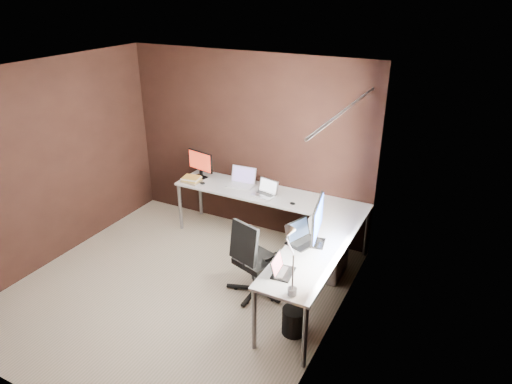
{
  "coord_description": "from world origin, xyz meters",
  "views": [
    {
      "loc": [
        2.83,
        -3.47,
        3.28
      ],
      "look_at": [
        0.56,
        0.95,
        0.99
      ],
      "focal_mm": 32.0,
      "sensor_mm": 36.0,
      "label": 1
    }
  ],
  "objects_px": {
    "monitor_left": "(200,163)",
    "book_stack": "(191,179)",
    "drawer_pedestal": "(327,251)",
    "laptop_black_small": "(281,270)",
    "wastebasket": "(294,321)",
    "laptop_white": "(242,181)",
    "desk_lamp": "(290,251)",
    "laptop_silver": "(266,192)",
    "office_chair": "(255,272)",
    "monitor_right": "(317,221)",
    "laptop_black_big": "(301,237)"
  },
  "relations": [
    {
      "from": "laptop_white",
      "to": "drawer_pedestal",
      "type": "bearing_deg",
      "value": -20.93
    },
    {
      "from": "laptop_white",
      "to": "book_stack",
      "type": "distance_m",
      "value": 0.72
    },
    {
      "from": "monitor_right",
      "to": "wastebasket",
      "type": "xyz_separation_m",
      "value": [
        0.02,
        -0.6,
        -0.87
      ]
    },
    {
      "from": "drawer_pedestal",
      "to": "laptop_silver",
      "type": "bearing_deg",
      "value": 163.32
    },
    {
      "from": "book_stack",
      "to": "office_chair",
      "type": "distance_m",
      "value": 1.85
    },
    {
      "from": "monitor_left",
      "to": "laptop_white",
      "type": "height_order",
      "value": "monitor_left"
    },
    {
      "from": "wastebasket",
      "to": "monitor_left",
      "type": "bearing_deg",
      "value": 143.44
    },
    {
      "from": "laptop_silver",
      "to": "laptop_black_small",
      "type": "bearing_deg",
      "value": -47.01
    },
    {
      "from": "monitor_right",
      "to": "office_chair",
      "type": "distance_m",
      "value": 0.99
    },
    {
      "from": "monitor_left",
      "to": "monitor_right",
      "type": "bearing_deg",
      "value": -13.03
    },
    {
      "from": "laptop_silver",
      "to": "desk_lamp",
      "type": "distance_m",
      "value": 2.06
    },
    {
      "from": "drawer_pedestal",
      "to": "laptop_black_big",
      "type": "bearing_deg",
      "value": -99.98
    },
    {
      "from": "book_stack",
      "to": "monitor_left",
      "type": "bearing_deg",
      "value": 83.85
    },
    {
      "from": "monitor_right",
      "to": "desk_lamp",
      "type": "height_order",
      "value": "desk_lamp"
    },
    {
      "from": "laptop_black_big",
      "to": "office_chair",
      "type": "xyz_separation_m",
      "value": [
        -0.49,
        -0.17,
        -0.5
      ]
    },
    {
      "from": "drawer_pedestal",
      "to": "laptop_black_small",
      "type": "bearing_deg",
      "value": -92.73
    },
    {
      "from": "monitor_left",
      "to": "laptop_black_small",
      "type": "relative_size",
      "value": 1.58
    },
    {
      "from": "laptop_silver",
      "to": "office_chair",
      "type": "distance_m",
      "value": 1.23
    },
    {
      "from": "drawer_pedestal",
      "to": "monitor_left",
      "type": "height_order",
      "value": "monitor_left"
    },
    {
      "from": "drawer_pedestal",
      "to": "laptop_black_small",
      "type": "xyz_separation_m",
      "value": [
        -0.06,
        -1.25,
        0.47
      ]
    },
    {
      "from": "monitor_left",
      "to": "monitor_right",
      "type": "distance_m",
      "value": 2.34
    },
    {
      "from": "monitor_right",
      "to": "laptop_white",
      "type": "bearing_deg",
      "value": 44.04
    },
    {
      "from": "wastebasket",
      "to": "office_chair",
      "type": "bearing_deg",
      "value": 148.36
    },
    {
      "from": "drawer_pedestal",
      "to": "desk_lamp",
      "type": "height_order",
      "value": "desk_lamp"
    },
    {
      "from": "monitor_left",
      "to": "office_chair",
      "type": "bearing_deg",
      "value": -26.73
    },
    {
      "from": "laptop_white",
      "to": "laptop_silver",
      "type": "distance_m",
      "value": 0.46
    },
    {
      "from": "laptop_black_big",
      "to": "laptop_black_small",
      "type": "height_order",
      "value": "laptop_black_big"
    },
    {
      "from": "laptop_white",
      "to": "desk_lamp",
      "type": "relative_size",
      "value": 0.6
    },
    {
      "from": "laptop_black_big",
      "to": "desk_lamp",
      "type": "bearing_deg",
      "value": -145.46
    },
    {
      "from": "drawer_pedestal",
      "to": "office_chair",
      "type": "xyz_separation_m",
      "value": [
        -0.59,
        -0.77,
        -0.02
      ]
    },
    {
      "from": "monitor_left",
      "to": "laptop_black_big",
      "type": "distance_m",
      "value": 2.22
    },
    {
      "from": "laptop_black_big",
      "to": "office_chair",
      "type": "bearing_deg",
      "value": 129.38
    },
    {
      "from": "laptop_black_small",
      "to": "book_stack",
      "type": "relative_size",
      "value": 1.08
    },
    {
      "from": "laptop_black_small",
      "to": "book_stack",
      "type": "distance_m",
      "value": 2.5
    },
    {
      "from": "office_chair",
      "to": "monitor_right",
      "type": "bearing_deg",
      "value": 34.65
    },
    {
      "from": "monitor_left",
      "to": "laptop_black_big",
      "type": "relative_size",
      "value": 1.07
    },
    {
      "from": "office_chair",
      "to": "monitor_left",
      "type": "bearing_deg",
      "value": 159.05
    },
    {
      "from": "book_stack",
      "to": "wastebasket",
      "type": "xyz_separation_m",
      "value": [
        2.16,
        -1.38,
        -0.63
      ]
    },
    {
      "from": "drawer_pedestal",
      "to": "wastebasket",
      "type": "bearing_deg",
      "value": -86.6
    },
    {
      "from": "laptop_white",
      "to": "laptop_black_small",
      "type": "height_order",
      "value": "laptop_white"
    },
    {
      "from": "drawer_pedestal",
      "to": "office_chair",
      "type": "height_order",
      "value": "office_chair"
    },
    {
      "from": "monitor_right",
      "to": "laptop_silver",
      "type": "xyz_separation_m",
      "value": [
        -1.02,
        0.87,
        -0.23
      ]
    },
    {
      "from": "book_stack",
      "to": "desk_lamp",
      "type": "height_order",
      "value": "desk_lamp"
    },
    {
      "from": "desk_lamp",
      "to": "wastebasket",
      "type": "xyz_separation_m",
      "value": [
        -0.03,
        0.26,
        -0.98
      ]
    },
    {
      "from": "monitor_left",
      "to": "book_stack",
      "type": "relative_size",
      "value": 1.7
    },
    {
      "from": "book_stack",
      "to": "wastebasket",
      "type": "height_order",
      "value": "book_stack"
    },
    {
      "from": "laptop_black_small",
      "to": "monitor_left",
      "type": "bearing_deg",
      "value": 44.75
    },
    {
      "from": "laptop_black_big",
      "to": "wastebasket",
      "type": "xyz_separation_m",
      "value": [
        0.18,
        -0.57,
        -0.64
      ]
    },
    {
      "from": "laptop_black_small",
      "to": "wastebasket",
      "type": "relative_size",
      "value": 0.98
    },
    {
      "from": "book_stack",
      "to": "laptop_black_big",
      "type": "bearing_deg",
      "value": -22.08
    }
  ]
}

